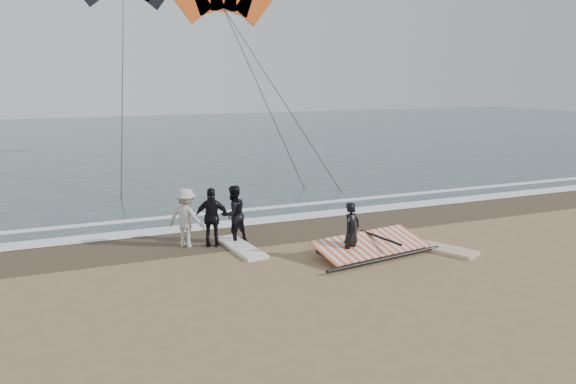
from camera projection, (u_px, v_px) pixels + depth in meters
name	position (u px, v px, depth m)	size (l,w,h in m)	color
ground	(359.00, 274.00, 14.18)	(120.00, 120.00, 0.00)	#8C704C
sea	(149.00, 139.00, 43.98)	(120.00, 54.00, 0.02)	#233838
wet_sand	(290.00, 230.00, 18.24)	(120.00, 2.80, 0.01)	#4C3D2B
foam_near	(275.00, 219.00, 19.50)	(120.00, 0.90, 0.01)	white
foam_far	(258.00, 209.00, 21.04)	(120.00, 0.45, 0.01)	white
man_main	(352.00, 231.00, 15.24)	(0.57, 0.37, 1.57)	black
board_white	(432.00, 247.00, 16.26)	(0.73, 2.60, 0.10)	silver
board_cream	(241.00, 247.00, 16.22)	(0.64, 2.39, 0.10)	white
trio_cluster	(208.00, 217.00, 16.40)	(2.55, 1.29, 1.76)	black
sail_rig	(366.00, 246.00, 15.82)	(3.87, 2.19, 0.49)	black
kite_red	(224.00, 3.00, 31.92)	(6.65, 5.88, 14.52)	#ED581B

